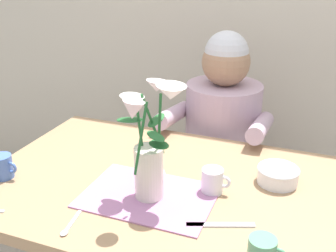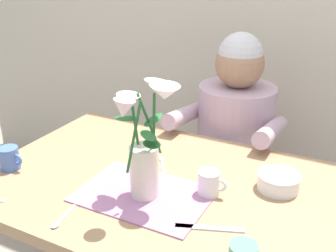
% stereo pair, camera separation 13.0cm
% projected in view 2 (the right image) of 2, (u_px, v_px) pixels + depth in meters
% --- Properties ---
extents(dining_table, '(1.20, 0.80, 0.74)m').
position_uv_depth(dining_table, '(162.00, 206.00, 1.36)').
color(dining_table, '#9E7A56').
rests_on(dining_table, ground_plane).
extents(seated_person, '(0.45, 0.47, 1.14)m').
position_uv_depth(seated_person, '(233.00, 156.00, 1.88)').
color(seated_person, '#4C4C56').
rests_on(seated_person, ground_plane).
extents(striped_placemat, '(0.40, 0.28, 0.00)m').
position_uv_depth(striped_placemat, '(144.00, 195.00, 1.25)').
color(striped_placemat, '#B275A3').
rests_on(striped_placemat, dining_table).
extents(flower_vase, '(0.23, 0.28, 0.37)m').
position_uv_depth(flower_vase, '(145.00, 143.00, 1.17)').
color(flower_vase, silver).
rests_on(flower_vase, dining_table).
extents(ceramic_bowl, '(0.14, 0.14, 0.06)m').
position_uv_depth(ceramic_bowl, '(278.00, 181.00, 1.27)').
color(ceramic_bowl, white).
rests_on(ceramic_bowl, dining_table).
extents(dinner_knife, '(0.18, 0.08, 0.00)m').
position_uv_depth(dinner_knife, '(210.00, 228.00, 1.10)').
color(dinner_knife, silver).
rests_on(dinner_knife, dining_table).
extents(ceramic_mug, '(0.09, 0.07, 0.08)m').
position_uv_depth(ceramic_mug, '(10.00, 158.00, 1.39)').
color(ceramic_mug, '#476BB7').
rests_on(ceramic_mug, dining_table).
extents(tea_cup, '(0.09, 0.07, 0.08)m').
position_uv_depth(tea_cup, '(210.00, 183.00, 1.24)').
color(tea_cup, silver).
rests_on(tea_cup, dining_table).
extents(spoon_2, '(0.03, 0.12, 0.01)m').
position_uv_depth(spoon_2, '(60.00, 220.00, 1.13)').
color(spoon_2, silver).
rests_on(spoon_2, dining_table).
extents(spoon_3, '(0.08, 0.11, 0.01)m').
position_uv_depth(spoon_3, '(162.00, 163.00, 1.44)').
color(spoon_3, silver).
rests_on(spoon_3, dining_table).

